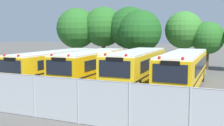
# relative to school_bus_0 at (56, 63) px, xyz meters

# --- Properties ---
(ground_plane) EXTENTS (160.00, 160.00, 0.00)m
(ground_plane) POSITION_rel_school_bus_0_xyz_m (5.71, -0.14, -1.34)
(ground_plane) COLOR #595651
(school_bus_0) EXTENTS (2.55, 11.28, 2.53)m
(school_bus_0) POSITION_rel_school_bus_0_xyz_m (0.00, 0.00, 0.00)
(school_bus_0) COLOR yellow
(school_bus_0) RESTS_ON ground_plane
(school_bus_1) EXTENTS (2.66, 9.92, 2.65)m
(school_bus_1) POSITION_rel_school_bus_0_xyz_m (3.75, -0.41, 0.06)
(school_bus_1) COLOR #EAA80C
(school_bus_1) RESTS_ON ground_plane
(school_bus_2) EXTENTS (2.78, 10.04, 2.78)m
(school_bus_2) POSITION_rel_school_bus_0_xyz_m (7.64, -0.04, 0.12)
(school_bus_2) COLOR yellow
(school_bus_2) RESTS_ON ground_plane
(school_bus_3) EXTENTS (2.45, 10.70, 2.75)m
(school_bus_3) POSITION_rel_school_bus_0_xyz_m (11.27, -0.19, 0.11)
(school_bus_3) COLOR yellow
(school_bus_3) RESTS_ON ground_plane
(tree_0) EXTENTS (5.13, 5.13, 7.17)m
(tree_0) POSITION_rel_school_bus_0_xyz_m (-3.72, 9.97, 3.22)
(tree_0) COLOR #4C3823
(tree_0) RESTS_ON ground_plane
(tree_1) EXTENTS (4.99, 4.99, 7.28)m
(tree_1) POSITION_rel_school_bus_0_xyz_m (-0.23, 10.93, 3.42)
(tree_1) COLOR #4C3823
(tree_1) RESTS_ON ground_plane
(tree_2) EXTENTS (5.09, 5.09, 7.19)m
(tree_2) POSITION_rel_school_bus_0_xyz_m (3.13, 10.95, 3.34)
(tree_2) COLOR #4C3823
(tree_2) RESTS_ON ground_plane
(tree_3) EXTENTS (4.76, 4.76, 6.59)m
(tree_3) POSITION_rel_school_bus_0_xyz_m (5.15, 8.80, 2.97)
(tree_3) COLOR #4C3823
(tree_3) RESTS_ON ground_plane
(tree_4) EXTENTS (4.25, 4.25, 6.48)m
(tree_4) POSITION_rel_school_bus_0_xyz_m (9.52, 11.37, 3.11)
(tree_4) COLOR #4C3823
(tree_4) RESTS_ON ground_plane
(tree_5) EXTENTS (3.55, 3.55, 5.27)m
(tree_5) POSITION_rel_school_bus_0_xyz_m (12.25, 11.03, 2.24)
(tree_5) COLOR #4C3823
(tree_5) RESTS_ON ground_plane
(chainlink_fence) EXTENTS (19.30, 0.07, 2.06)m
(chainlink_fence) POSITION_rel_school_bus_0_xyz_m (5.70, -10.06, -0.27)
(chainlink_fence) COLOR #9EA0A3
(chainlink_fence) RESTS_ON ground_plane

